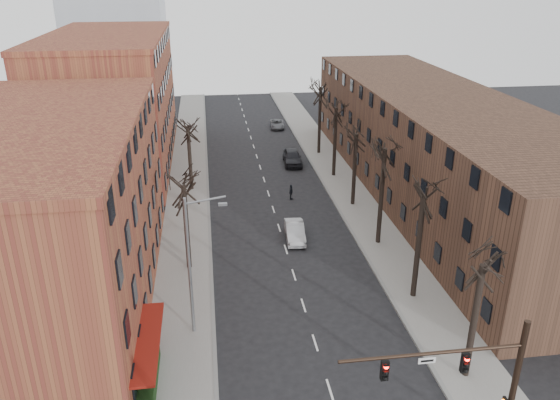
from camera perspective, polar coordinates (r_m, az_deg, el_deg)
name	(u,v)px	position (r m, az deg, el deg)	size (l,w,h in m)	color
sidewalk_left	(188,186)	(57.13, -9.58, 1.46)	(4.00, 90.00, 0.15)	gray
sidewalk_right	(339,179)	(58.71, 6.21, 2.25)	(4.00, 90.00, 0.15)	gray
building_left_near	(50,219)	(37.74, -22.93, -1.82)	(12.00, 26.00, 12.00)	brown
building_left_far	(113,103)	(64.55, -17.05, 9.70)	(12.00, 28.00, 14.00)	brown
building_right	(434,145)	(55.19, 15.80, 5.55)	(12.00, 50.00, 10.00)	#4E3224
awning_left	(153,380)	(32.03, -13.14, -17.89)	(1.20, 7.00, 0.15)	maroon
hedge	(148,384)	(30.87, -13.59, -18.17)	(0.80, 6.00, 1.00)	black
tree_right_a	(465,376)	(33.13, 18.75, -17.03)	(5.20, 5.20, 10.00)	black
tree_right_b	(413,297)	(38.96, 13.70, -9.80)	(5.20, 5.20, 10.80)	black
tree_right_c	(378,243)	(45.46, 10.17, -4.49)	(5.20, 5.20, 11.60)	black
tree_right_d	(352,205)	(52.37, 7.58, -0.52)	(5.20, 5.20, 10.00)	black
tree_right_e	(333,176)	(59.56, 5.61, 2.50)	(5.20, 5.20, 10.80)	black
tree_right_f	(319,154)	(66.93, 4.06, 4.86)	(5.20, 5.20, 11.60)	black
tree_left_a	(190,268)	(41.74, -9.43, -7.06)	(5.20, 5.20, 9.50)	black
tree_left_b	(192,190)	(56.21, -9.18, 1.04)	(5.20, 5.20, 9.50)	black
signal_mast_arm	(483,378)	(26.19, 20.43, -17.07)	(8.14, 0.30, 7.20)	black
streetlight	(192,261)	(32.30, -9.19, -6.32)	(2.45, 0.22, 9.03)	slate
silver_sedan	(295,232)	(45.14, 1.56, -3.31)	(1.48, 4.25, 1.40)	#AAACB1
parked_car_near	(292,157)	(62.83, 1.30, 4.51)	(1.99, 4.94, 1.68)	black
parked_car_mid	(292,159)	(62.84, 1.31, 4.31)	(1.76, 4.33, 1.26)	black
parked_car_far	(277,124)	(77.89, -0.30, 7.94)	(1.87, 4.05, 1.12)	slate
pedestrian_crossing	(291,192)	(52.92, 1.15, 0.83)	(0.90, 0.37, 1.54)	black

